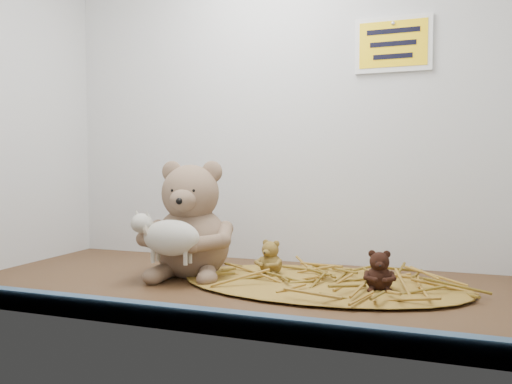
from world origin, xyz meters
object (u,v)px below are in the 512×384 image
(mini_teddy_tan, at_px, (271,256))
(mini_teddy_brown, at_px, (379,269))
(main_teddy, at_px, (191,219))
(toy_lamb, at_px, (171,238))

(mini_teddy_tan, xyz_separation_m, mini_teddy_brown, (0.25, -0.07, 0.00))
(main_teddy, distance_m, mini_teddy_tan, 0.20)
(main_teddy, height_order, mini_teddy_tan, main_teddy)
(main_teddy, height_order, mini_teddy_brown, main_teddy)
(toy_lamb, distance_m, mini_teddy_brown, 0.43)
(toy_lamb, xyz_separation_m, mini_teddy_tan, (0.18, 0.13, -0.05))
(toy_lamb, bearing_deg, mini_teddy_brown, 8.93)
(mini_teddy_tan, bearing_deg, toy_lamb, -130.71)
(toy_lamb, bearing_deg, mini_teddy_tan, 36.51)
(main_teddy, relative_size, mini_teddy_tan, 3.41)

